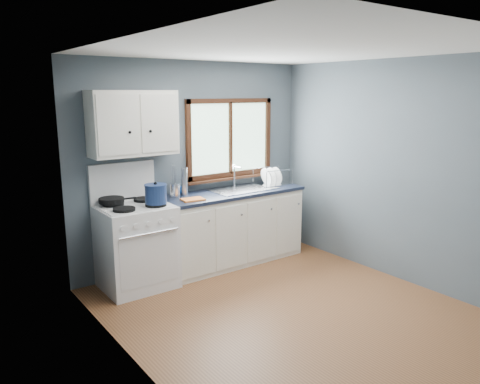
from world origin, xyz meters
TOP-DOWN VIEW (x-y plane):
  - floor at (0.00, 0.00)m, footprint 3.20×3.60m
  - ceiling at (0.00, 0.00)m, footprint 3.20×3.60m
  - wall_back at (0.00, 1.81)m, footprint 3.20×0.02m
  - wall_left at (-1.61, 0.00)m, footprint 0.02×3.60m
  - wall_right at (1.61, 0.00)m, footprint 0.02×3.60m
  - gas_range at (-0.95, 1.47)m, footprint 0.76×0.69m
  - base_cabinets at (0.36, 1.49)m, footprint 1.85×0.60m
  - countertop at (0.36, 1.49)m, footprint 1.89×0.64m
  - sink at (0.54, 1.49)m, footprint 0.84×0.46m
  - window at (0.54, 1.77)m, footprint 1.36×0.10m
  - upper_cabinets at (-0.85, 1.63)m, footprint 0.95×0.35m
  - skillet at (-1.14, 1.62)m, footprint 0.42×0.30m
  - stockpot at (-0.77, 1.31)m, footprint 0.30×0.30m
  - utensil_crock at (-0.37, 1.62)m, footprint 0.17×0.17m
  - thermos at (-0.24, 1.62)m, footprint 0.09×0.09m
  - soap_bottle at (-0.22, 1.69)m, footprint 0.09×0.09m
  - dish_towel at (-0.29, 1.35)m, footprint 0.27×0.21m
  - dish_rack at (1.04, 1.52)m, footprint 0.47×0.38m

SIDE VIEW (x-z plane):
  - floor at x=0.00m, z-range -0.02..0.00m
  - base_cabinets at x=0.36m, z-range -0.03..0.85m
  - gas_range at x=-0.95m, z-range -0.19..1.17m
  - sink at x=0.54m, z-range 0.64..1.08m
  - countertop at x=0.36m, z-range 0.88..0.92m
  - dish_towel at x=-0.29m, z-range 0.92..0.94m
  - dish_rack at x=1.04m, z-range 0.87..1.10m
  - skillet at x=-1.14m, z-range 0.96..1.01m
  - utensil_crock at x=-0.37m, z-range 0.80..1.20m
  - soap_bottle at x=-0.22m, z-range 0.92..1.16m
  - stockpot at x=-0.77m, z-range 0.95..1.18m
  - thermos at x=-0.24m, z-range 0.92..1.25m
  - wall_back at x=0.00m, z-range 0.00..2.50m
  - wall_left at x=-1.61m, z-range 0.00..2.50m
  - wall_right at x=1.61m, z-range 0.00..2.50m
  - window at x=0.54m, z-range 0.96..1.99m
  - upper_cabinets at x=-0.85m, z-range 1.45..2.15m
  - ceiling at x=0.00m, z-range 2.50..2.52m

